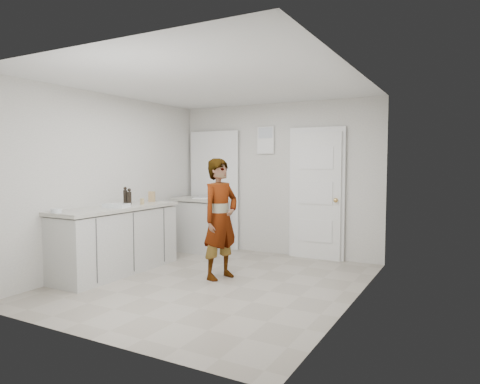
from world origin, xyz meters
The scene contains 12 objects.
ground centered at (0.00, 0.00, 0.00)m, with size 4.00×4.00×0.00m, color gray.
room_shell centered at (-0.17, 1.95, 1.02)m, with size 4.00×4.00×4.00m.
main_counter centered at (-1.45, -0.20, 0.43)m, with size 0.64×1.96×0.93m.
side_counter centered at (-1.25, 1.55, 0.43)m, with size 0.84×0.61×0.93m.
person centered at (-0.04, 0.23, 0.79)m, with size 0.58×0.38×1.58m, color silver.
cake_mix_box centered at (-1.46, 0.56, 1.00)m, with size 0.10×0.04×0.16m, color #A27C51.
spice_jar centered at (-1.30, 0.16, 0.97)m, with size 0.06×0.06×0.09m, color tan.
oil_cruet_a centered at (-1.45, 0.06, 1.04)m, with size 0.06×0.06×0.24m.
oil_cruet_b centered at (-1.53, 0.06, 1.05)m, with size 0.06×0.06×0.26m.
baking_dish centered at (-1.33, -0.32, 0.95)m, with size 0.34×0.27×0.05m.
egg_bowl centered at (-1.54, -1.10, 0.95)m, with size 0.12×0.12×0.05m.
papers centered at (-1.13, 1.48, 0.93)m, with size 0.26×0.33×0.01m, color white.
Camera 1 is at (2.85, -4.54, 1.53)m, focal length 32.00 mm.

